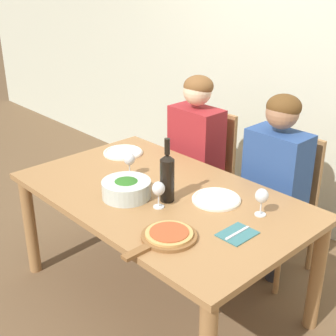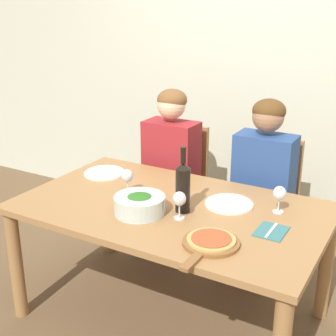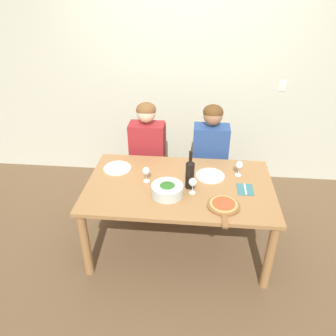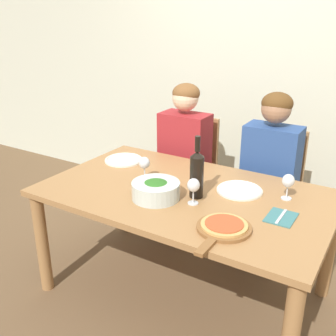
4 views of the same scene
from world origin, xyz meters
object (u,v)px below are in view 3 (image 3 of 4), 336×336
at_px(person_man, 211,149).
at_px(pizza_on_board, 224,206).
at_px(wine_bottle, 190,173).
at_px(dinner_plate_right, 210,176).
at_px(wine_glass_right, 239,166).
at_px(dinner_plate_left, 117,168).
at_px(wine_glass_centre, 193,183).
at_px(fork_on_napkin, 245,189).
at_px(broccoli_bowl, 167,190).
at_px(chair_left, 149,160).
at_px(chair_right, 209,163).
at_px(wine_glass_left, 146,172).
at_px(person_woman, 147,146).

height_order(person_man, pizza_on_board, person_man).
distance_m(wine_bottle, pizza_on_board, 0.42).
distance_m(dinner_plate_right, wine_glass_right, 0.29).
relative_size(dinner_plate_left, wine_glass_centre, 1.80).
bearing_deg(fork_on_napkin, dinner_plate_right, 147.86).
relative_size(broccoli_bowl, wine_glass_right, 1.83).
relative_size(wine_bottle, broccoli_bowl, 1.32).
height_order(chair_left, chair_right, same).
height_order(chair_left, wine_bottle, wine_bottle).
distance_m(chair_left, wine_glass_centre, 1.12).
bearing_deg(dinner_plate_left, wine_glass_left, -31.69).
relative_size(pizza_on_board, wine_glass_right, 2.72).
xyz_separation_m(person_man, wine_bottle, (-0.20, -0.73, 0.13)).
bearing_deg(person_man, broccoli_bowl, -113.97).
distance_m(wine_bottle, dinner_plate_right, 0.30).
distance_m(broccoli_bowl, pizza_on_board, 0.50).
bearing_deg(chair_left, dinner_plate_left, -110.44).
distance_m(broccoli_bowl, wine_glass_left, 0.29).
bearing_deg(wine_glass_right, dinner_plate_left, 179.52).
bearing_deg(wine_bottle, wine_glass_left, 172.17).
xyz_separation_m(person_woman, dinner_plate_right, (0.68, -0.54, -0.01)).
bearing_deg(chair_right, wine_glass_centre, -100.43).
xyz_separation_m(person_woman, fork_on_napkin, (0.99, -0.73, -0.01)).
distance_m(dinner_plate_right, fork_on_napkin, 0.36).
relative_size(dinner_plate_left, pizza_on_board, 0.66).
distance_m(broccoli_bowl, dinner_plate_right, 0.50).
relative_size(person_man, wine_glass_centre, 8.13).
xyz_separation_m(person_woman, wine_bottle, (0.50, -0.73, 0.13)).
xyz_separation_m(chair_left, person_man, (0.70, -0.11, 0.24)).
bearing_deg(wine_glass_left, dinner_plate_left, 148.31).
relative_size(person_man, wine_glass_left, 8.13).
distance_m(wine_glass_centre, fork_on_napkin, 0.49).
relative_size(person_woman, wine_glass_centre, 8.13).
xyz_separation_m(broccoli_bowl, wine_glass_centre, (0.22, 0.05, 0.05)).
height_order(chair_right, broccoli_bowl, chair_right).
distance_m(chair_right, person_man, 0.26).
bearing_deg(chair_right, pizza_on_board, -85.38).
bearing_deg(fork_on_napkin, wine_bottle, -179.51).
distance_m(person_man, wine_glass_centre, 0.85).
bearing_deg(chair_right, wine_bottle, -103.29).
bearing_deg(person_man, dinner_plate_left, -152.29).
distance_m(broccoli_bowl, wine_glass_right, 0.75).
distance_m(chair_right, dinner_plate_right, 0.69).
xyz_separation_m(wine_bottle, pizza_on_board, (0.29, -0.27, -0.13)).
xyz_separation_m(chair_left, fork_on_napkin, (0.99, -0.84, 0.23)).
distance_m(wine_bottle, broccoli_bowl, 0.25).
bearing_deg(chair_right, person_woman, -170.87).
distance_m(chair_left, chair_right, 0.70).
bearing_deg(pizza_on_board, wine_bottle, 137.26).
bearing_deg(person_woman, wine_glass_left, -81.75).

